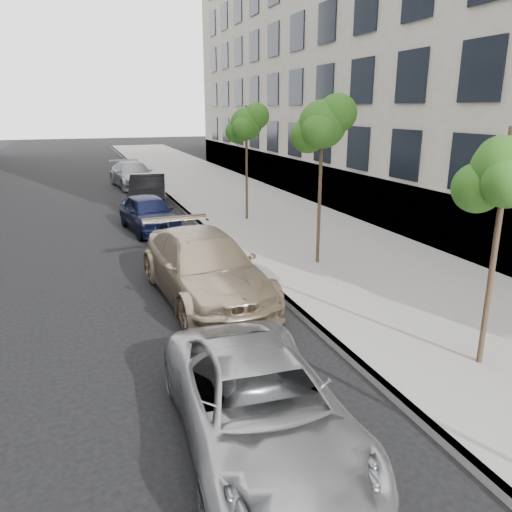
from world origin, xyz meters
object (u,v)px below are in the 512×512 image
tree_near (507,171)px  sedan_rear (133,175)px  tree_far (247,124)px  suv (204,267)px  sedan_blue (149,213)px  minivan (260,405)px  tree_mid (323,124)px  sedan_black (148,191)px

tree_near → sedan_rear: (-3.33, 24.30, -2.82)m
tree_far → suv: bearing=-115.9°
suv → sedan_blue: suv is taller
sedan_blue → tree_far: bearing=-3.6°
suv → sedan_rear: (0.48, 19.16, -0.06)m
minivan → sedan_rear: (1.19, 24.97, 0.10)m
tree_near → sedan_blue: 13.69m
tree_near → suv: (-3.81, 5.15, -2.76)m
tree_far → sedan_rear: size_ratio=0.90×
tree_near → tree_mid: 6.52m
suv → sedan_black: bearing=84.1°
tree_far → suv: 9.28m
sedan_black → tree_far: bearing=-44.3°
sedan_black → suv: bearing=-82.0°
tree_far → sedan_black: 6.62m
minivan → sedan_black: size_ratio=1.00×
tree_mid → sedan_rear: bearing=100.6°
sedan_black → sedan_rear: bearing=99.4°
tree_near → sedan_blue: bearing=107.7°
tree_near → minivan: (-4.51, -0.67, -2.92)m
sedan_blue → sedan_rear: sedan_rear is taller
tree_mid → minivan: 9.16m
minivan → sedan_black: 18.42m
tree_far → suv: tree_far is taller
tree_far → sedan_rear: (-3.33, 11.30, -3.20)m
tree_far → sedan_blue: 5.21m
tree_mid → suv: bearing=-160.5°
tree_mid → suv: size_ratio=0.87×
tree_mid → tree_far: (-0.00, 6.50, -0.16)m
sedan_blue → sedan_black: bearing=75.2°
tree_near → tree_mid: (0.00, 6.50, 0.54)m
tree_mid → sedan_black: (-3.39, 11.21, -3.35)m
tree_near → minivan: size_ratio=0.90×
suv → sedan_blue: (-0.26, 7.61, -0.11)m
sedan_black → tree_near: bearing=-69.2°
tree_near → sedan_black: 18.25m
tree_mid → sedan_blue: 8.21m
tree_mid → sedan_rear: tree_mid is taller
tree_near → minivan: tree_near is taller
tree_near → suv: bearing=126.5°
tree_far → sedan_blue: (-4.07, -0.24, -3.25)m
sedan_black → sedan_rear: sedan_black is taller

